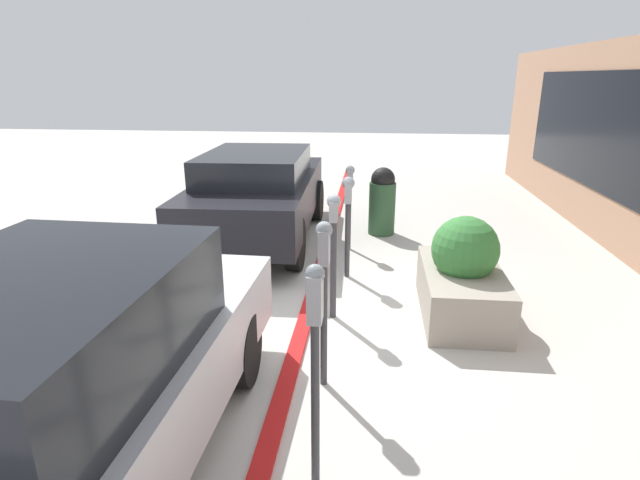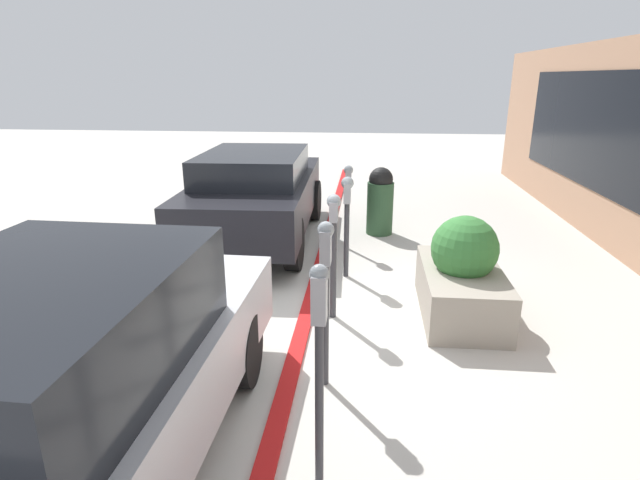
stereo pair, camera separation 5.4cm
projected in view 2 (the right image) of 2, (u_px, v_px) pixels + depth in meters
name	position (u px, v px, depth m)	size (l,w,h in m)	color
ground_plane	(313.00, 317.00, 5.75)	(40.00, 40.00, 0.00)	beige
curb_strip	(306.00, 316.00, 5.75)	(19.00, 0.16, 0.04)	red
parking_meter_nearest	(319.00, 341.00, 3.05)	(0.14, 0.12, 1.60)	#38383D
parking_meter_second	(326.00, 274.00, 4.18)	(0.16, 0.14, 1.52)	#38383D
parking_meter_middle	(334.00, 236.00, 5.47)	(0.18, 0.15, 1.45)	#38383D
parking_meter_fourth	(347.00, 207.00, 6.63)	(0.20, 0.17, 1.40)	#38383D
parking_meter_farthest	(348.00, 189.00, 7.74)	(0.17, 0.14, 1.35)	#38383D
planter_box	(462.00, 277.00, 5.70)	(1.61, 0.87, 1.18)	#A39989
parked_car_front	(63.00, 384.00, 3.11)	(4.10, 1.86, 1.59)	#B7B7BC
parked_car_middle	(257.00, 193.00, 8.23)	(4.35, 1.87, 1.51)	black
trash_bin	(380.00, 201.00, 8.66)	(0.46, 0.46, 1.17)	#2D5133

